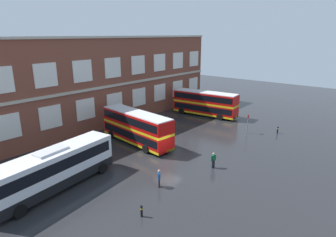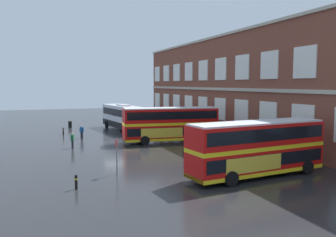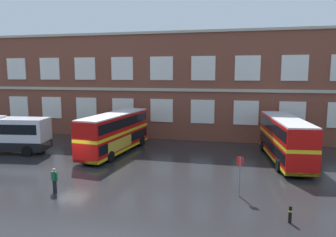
# 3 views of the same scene
# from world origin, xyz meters

# --- Properties ---
(ground_plane) EXTENTS (120.00, 120.00, 0.00)m
(ground_plane) POSITION_xyz_m (0.00, 2.00, 0.00)
(ground_plane) COLOR #232326
(brick_terminal_building) EXTENTS (55.54, 8.19, 13.12)m
(brick_terminal_building) POSITION_xyz_m (-0.72, 17.98, 6.42)
(brick_terminal_building) COLOR brown
(brick_terminal_building) RESTS_ON ground
(double_decker_near) EXTENTS (3.72, 11.21, 4.07)m
(double_decker_near) POSITION_xyz_m (1.31, 6.27, 2.15)
(double_decker_near) COLOR red
(double_decker_near) RESTS_ON ground
(double_decker_middle) EXTENTS (3.85, 11.22, 4.07)m
(double_decker_middle) POSITION_xyz_m (17.90, 6.79, 2.15)
(double_decker_middle) COLOR red
(double_decker_middle) RESTS_ON ground
(touring_coach) EXTENTS (12.23, 4.14, 3.80)m
(touring_coach) POSITION_xyz_m (-11.33, 3.66, 1.91)
(touring_coach) COLOR silver
(touring_coach) RESTS_ON ground
(waiting_passenger) EXTENTS (0.62, 0.38, 1.70)m
(waiting_passenger) POSITION_xyz_m (1.44, -4.91, 0.93)
(waiting_passenger) COLOR black
(waiting_passenger) RESTS_ON ground
(second_passenger) EXTENTS (0.54, 0.50, 1.70)m
(second_passenger) POSITION_xyz_m (-5.07, -3.18, 0.93)
(second_passenger) COLOR black
(second_passenger) RESTS_ON ground
(bus_stand_flag) EXTENTS (0.44, 0.10, 2.70)m
(bus_stand_flag) POSITION_xyz_m (13.86, -2.84, 1.64)
(bus_stand_flag) COLOR slate
(bus_stand_flag) RESTS_ON ground
(safety_bollard_west) EXTENTS (0.19, 0.19, 0.95)m
(safety_bollard_west) POSITION_xyz_m (16.60, -6.11, 0.49)
(safety_bollard_west) COLOR black
(safety_bollard_west) RESTS_ON ground
(safety_bollard_east) EXTENTS (0.19, 0.19, 0.95)m
(safety_bollard_east) POSITION_xyz_m (-9.24, -5.11, 0.49)
(safety_bollard_east) COLOR black
(safety_bollard_east) RESTS_ON ground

